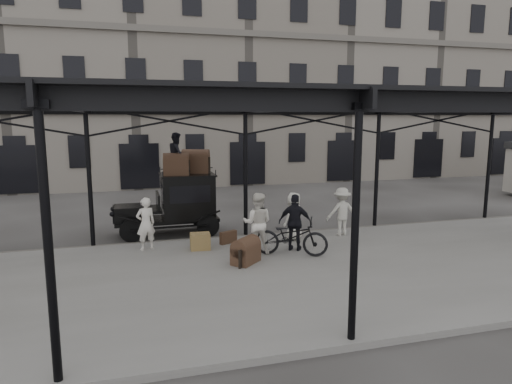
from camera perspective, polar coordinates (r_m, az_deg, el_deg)
ground at (r=14.06m, az=0.76°, el=-7.93°), size 120.00×120.00×0.00m
platform at (r=12.23m, az=3.46°, el=-10.25°), size 28.00×8.00×0.15m
canopy at (r=11.79m, az=3.22°, el=11.39°), size 22.50×9.00×4.74m
building_frontage at (r=31.24m, az=-8.90°, el=14.42°), size 64.00×8.00×14.00m
taxi at (r=16.56m, az=-9.62°, el=-1.12°), size 3.65×1.55×2.18m
porter_left at (r=14.33m, az=-13.62°, el=-3.87°), size 0.68×0.55×1.63m
porter_midleft at (r=13.60m, az=0.18°, el=-3.89°), size 1.08×0.97×1.82m
porter_centre at (r=15.12m, az=4.75°, el=-3.03°), size 0.92×0.83×1.58m
porter_official at (r=13.90m, az=4.93°, el=-3.81°), size 1.09×0.88×1.73m
porter_right at (r=15.92m, az=10.67°, el=-2.41°), size 1.08×0.64×1.65m
bicycle at (r=13.46m, az=4.38°, el=-5.56°), size 2.28×1.61×1.14m
porter_roof at (r=16.24m, az=-9.86°, el=4.76°), size 0.66×0.79×1.47m
steamer_trunk_roof_near at (r=16.12m, az=-9.94°, el=3.24°), size 0.94×0.65×0.64m
steamer_trunk_roof_far at (r=16.65m, az=-7.53°, el=3.61°), size 1.09×0.85×0.71m
steamer_trunk_platform at (r=12.79m, az=-1.29°, el=-7.54°), size 0.96×0.95×0.61m
wicker_hamper at (r=14.20m, az=-6.99°, el=-6.14°), size 0.63×0.49×0.50m
suitcase_upright at (r=15.94m, az=4.65°, el=-4.48°), size 0.30×0.62×0.45m
suitcase_flat at (r=14.78m, az=-3.48°, el=-5.67°), size 0.61×0.39×0.40m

